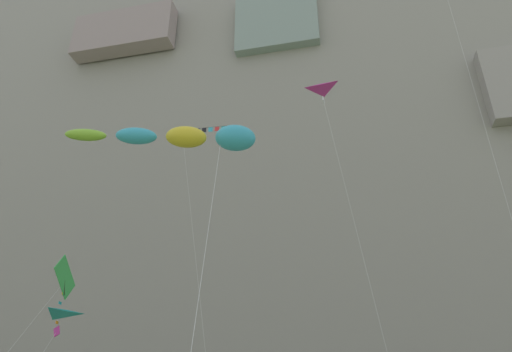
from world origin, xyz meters
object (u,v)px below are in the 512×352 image
object	(u,v)px
kite_delta_near_cliff	(326,108)
kite_windsock_far_right	(190,137)
kite_diamond_mid_center	(63,280)
kite_delta_upper_right	(50,333)
kite_banner_high_left	(204,153)

from	to	relation	value
kite_delta_near_cliff	kite_windsock_far_right	distance (m)	14.89
kite_diamond_mid_center	kite_delta_upper_right	bearing A→B (deg)	140.93
kite_windsock_far_right	kite_delta_near_cliff	bearing A→B (deg)	69.89
kite_diamond_mid_center	kite_delta_near_cliff	world-z (taller)	kite_delta_near_cliff
kite_delta_near_cliff	kite_windsock_far_right	bearing A→B (deg)	-110.11
kite_delta_upper_right	kite_delta_near_cliff	xyz separation A→B (m)	(14.60, 2.73, 13.34)
kite_delta_near_cliff	kite_windsock_far_right	world-z (taller)	kite_delta_near_cliff
kite_diamond_mid_center	kite_windsock_far_right	xyz separation A→B (m)	(9.93, -8.46, 2.39)
kite_diamond_mid_center	kite_windsock_far_right	size ratio (longest dim) A/B	0.87
kite_banner_high_left	kite_windsock_far_right	bearing A→B (deg)	-71.64
kite_banner_high_left	kite_windsock_far_right	world-z (taller)	kite_banner_high_left
kite_diamond_mid_center	kite_delta_upper_right	world-z (taller)	kite_diamond_mid_center
kite_diamond_mid_center	kite_delta_near_cliff	distance (m)	18.06
kite_delta_upper_right	kite_delta_near_cliff	distance (m)	19.96
kite_diamond_mid_center	kite_delta_upper_right	distance (m)	2.62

